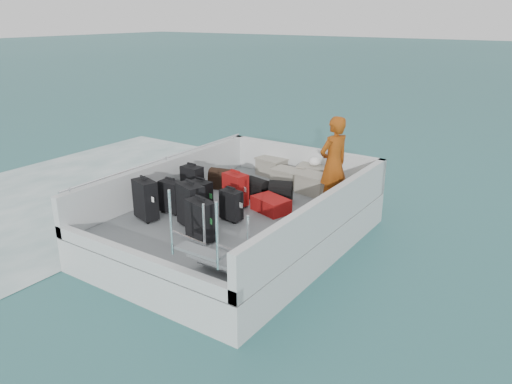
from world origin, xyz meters
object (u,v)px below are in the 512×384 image
(suitcase_5, at_px, (235,190))
(crate_0, at_px, (271,167))
(suitcase_1, at_px, (171,197))
(suitcase_6, at_px, (201,221))
(suitcase_4, at_px, (201,197))
(crate_3, at_px, (313,185))
(crate_1, at_px, (287,178))
(suitcase_0, at_px, (145,200))
(suitcase_7, at_px, (231,205))
(crate_2, at_px, (314,175))
(suitcase_8, at_px, (271,205))
(suitcase_2, at_px, (192,181))
(passenger, at_px, (333,164))
(suitcase_3, at_px, (191,206))

(suitcase_5, height_order, crate_0, suitcase_5)
(suitcase_1, height_order, suitcase_6, suitcase_6)
(suitcase_4, height_order, crate_3, suitcase_4)
(crate_0, bearing_deg, crate_1, -33.54)
(suitcase_6, bearing_deg, suitcase_1, 169.23)
(suitcase_1, height_order, crate_1, suitcase_1)
(suitcase_6, bearing_deg, crate_3, 97.02)
(suitcase_0, relative_size, suitcase_5, 1.14)
(suitcase_0, distance_m, crate_0, 3.38)
(suitcase_7, distance_m, crate_1, 2.12)
(suitcase_0, distance_m, crate_3, 3.33)
(suitcase_6, relative_size, crate_2, 1.07)
(suitcase_8, bearing_deg, suitcase_0, 150.54)
(suitcase_2, distance_m, crate_3, 2.40)
(crate_1, distance_m, passenger, 1.64)
(suitcase_7, xyz_separation_m, crate_0, (-0.79, 2.54, -0.09))
(suitcase_1, bearing_deg, suitcase_0, -110.89)
(suitcase_2, height_order, crate_1, suitcase_2)
(suitcase_1, distance_m, crate_0, 2.89)
(suitcase_3, bearing_deg, crate_1, 102.95)
(suitcase_0, xyz_separation_m, crate_1, (1.11, 2.91, -0.19))
(crate_2, relative_size, crate_3, 1.00)
(suitcase_0, bearing_deg, crate_3, 73.70)
(suitcase_1, bearing_deg, crate_1, 66.22)
(suitcase_1, relative_size, suitcase_5, 0.95)
(suitcase_1, bearing_deg, suitcase_2, 104.62)
(suitcase_2, relative_size, suitcase_7, 1.11)
(suitcase_0, distance_m, crate_2, 3.68)
(suitcase_3, distance_m, suitcase_5, 1.19)
(suitcase_1, xyz_separation_m, suitcase_7, (1.10, 0.33, -0.03))
(crate_0, distance_m, crate_1, 0.77)
(suitcase_8, bearing_deg, suitcase_3, 167.09)
(suitcase_2, xyz_separation_m, crate_1, (1.23, 1.55, -0.13))
(suitcase_0, height_order, passenger, passenger)
(suitcase_8, relative_size, crate_2, 1.07)
(suitcase_6, relative_size, crate_3, 1.07)
(crate_0, bearing_deg, suitcase_8, -57.81)
(suitcase_3, relative_size, crate_2, 1.19)
(suitcase_7, bearing_deg, crate_2, 90.77)
(suitcase_8, bearing_deg, passenger, -30.96)
(suitcase_8, relative_size, crate_1, 1.19)
(suitcase_1, bearing_deg, suitcase_7, 14.37)
(suitcase_7, height_order, crate_0, suitcase_7)
(crate_1, distance_m, crate_2, 0.60)
(suitcase_6, xyz_separation_m, crate_1, (-0.24, 3.04, -0.16))
(suitcase_6, height_order, passenger, passenger)
(suitcase_5, relative_size, crate_3, 1.01)
(suitcase_2, xyz_separation_m, suitcase_5, (1.03, 0.04, 0.01))
(crate_1, relative_size, crate_2, 0.90)
(suitcase_0, height_order, suitcase_5, suitcase_0)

